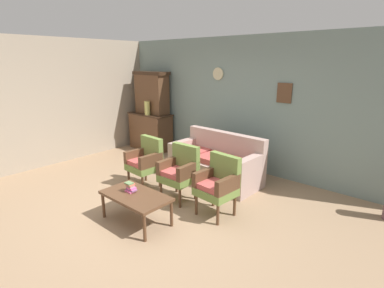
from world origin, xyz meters
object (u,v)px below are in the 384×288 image
Objects in this scene: vase_on_cabinet at (147,108)px; floral_couch at (216,164)px; armchair_by_doorway at (218,183)px; coffee_table at (136,197)px; side_cabinet at (151,131)px; book_stack_on_table at (131,187)px; armchair_near_cabinet at (146,160)px; armchair_row_middle at (180,170)px.

vase_on_cabinet is 2.57m from floral_couch.
armchair_by_doorway is 0.90× the size of coffee_table.
book_stack_on_table is (2.46, -2.53, 0.02)m from side_cabinet.
coffee_table is 0.17m from book_stack_on_table.
armchair_near_cabinet is 0.82m from armchair_row_middle.
armchair_by_doorway reaches higher than coffee_table.
armchair_row_middle is at bearing 84.82° from book_stack_on_table.
vase_on_cabinet reaches higher than coffee_table.
side_cabinet is 3.46× the size of vase_on_cabinet.
armchair_by_doorway is at bearing 0.89° from armchair_near_cabinet.
armchair_by_doorway is 5.82× the size of book_stack_on_table.
armchair_near_cabinet is at bearing 133.29° from coffee_table.
vase_on_cabinet is 0.37× the size of armchair_near_cabinet.
side_cabinet is 3.63m from coffee_table.
armchair_near_cabinet is (1.73, -1.64, 0.03)m from side_cabinet.
vase_on_cabinet is 3.39m from book_stack_on_table.
book_stack_on_table is at bearing -133.11° from armchair_by_doorway.
side_cabinet is 3.69m from armchair_by_doorway.
armchair_near_cabinet is (-0.80, -1.06, 0.17)m from floral_couch.
book_stack_on_table is (-0.13, 0.02, 0.11)m from coffee_table.
floral_couch is 1.97× the size of armchair_near_cabinet.
armchair_near_cabinet is at bearing -42.06° from vase_on_cabinet.
vase_on_cabinet reaches higher than floral_couch.
armchair_row_middle is at bearing 179.29° from armchair_by_doorway.
side_cabinet is 1.28× the size of armchair_by_doorway.
side_cabinet is at bearing 135.42° from coffee_table.
side_cabinet reaches higher than armchair_row_middle.
floral_couch is at bearing 127.65° from armchair_by_doorway.
floral_couch is 1.97× the size of armchair_by_doorway.
vase_on_cabinet is 3.57m from armchair_by_doorway.
vase_on_cabinet reaches higher than armchair_row_middle.
book_stack_on_table is at bearing 172.89° from coffee_table.
side_cabinet is 1.16× the size of coffee_table.
floral_couch is at bearing 91.08° from armchair_row_middle.
coffee_table is at bearing -7.11° from book_stack_on_table.
side_cabinet is at bearing 121.20° from vase_on_cabinet.
armchair_row_middle reaches higher than book_stack_on_table.
vase_on_cabinet is at bearing 137.94° from armchair_near_cabinet.
armchair_row_middle is (2.54, -1.60, 0.03)m from side_cabinet.
armchair_near_cabinet is at bearing -179.11° from armchair_by_doorway.
coffee_table is at bearing -43.75° from vase_on_cabinet.
armchair_row_middle is 0.78m from armchair_by_doorway.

